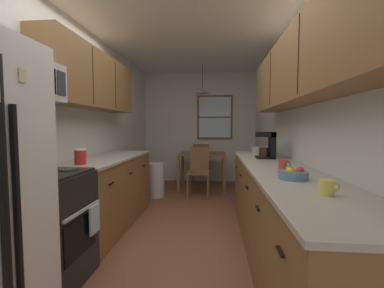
{
  "coord_description": "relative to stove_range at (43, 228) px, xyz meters",
  "views": [
    {
      "loc": [
        0.39,
        -2.38,
        1.28
      ],
      "look_at": [
        0.03,
        1.37,
        1.03
      ],
      "focal_mm": 23.71,
      "sensor_mm": 36.0,
      "label": 1
    }
  ],
  "objects": [
    {
      "name": "ground_plane",
      "position": [
        0.99,
        1.52,
        -0.47
      ],
      "size": [
        12.0,
        12.0,
        0.0
      ],
      "primitive_type": "plane",
      "color": "brown"
    },
    {
      "name": "wall_left",
      "position": [
        -0.36,
        1.52,
        0.8
      ],
      "size": [
        0.1,
        9.0,
        2.55
      ],
      "primitive_type": "cube",
      "color": "silver",
      "rests_on": "ground"
    },
    {
      "name": "wall_right",
      "position": [
        2.34,
        1.52,
        0.8
      ],
      "size": [
        0.1,
        9.0,
        2.55
      ],
      "primitive_type": "cube",
      "color": "silver",
      "rests_on": "ground"
    },
    {
      "name": "wall_back",
      "position": [
        0.99,
        4.17,
        0.8
      ],
      "size": [
        4.4,
        0.1,
        2.55
      ],
      "primitive_type": "cube",
      "color": "silver",
      "rests_on": "ground"
    },
    {
      "name": "ceiling_slab",
      "position": [
        0.99,
        1.52,
        2.12
      ],
      "size": [
        4.4,
        9.0,
        0.08
      ],
      "primitive_type": "cube",
      "color": "white"
    },
    {
      "name": "stove_range",
      "position": [
        0.0,
        0.0,
        0.0
      ],
      "size": [
        0.66,
        0.65,
        1.1
      ],
      "color": "black",
      "rests_on": "ground"
    },
    {
      "name": "microwave_over_range",
      "position": [
        -0.11,
        0.0,
        1.18
      ],
      "size": [
        0.39,
        0.56,
        0.31
      ],
      "color": "silver"
    },
    {
      "name": "counter_left",
      "position": [
        -0.01,
        1.25,
        -0.02
      ],
      "size": [
        0.64,
        1.84,
        0.9
      ],
      "color": "brown",
      "rests_on": "ground"
    },
    {
      "name": "upper_cabinets_left",
      "position": [
        -0.15,
        1.2,
        1.38
      ],
      "size": [
        0.33,
        1.92,
        0.68
      ],
      "color": "brown"
    },
    {
      "name": "counter_right",
      "position": [
        1.99,
        0.6,
        -0.02
      ],
      "size": [
        0.64,
        3.22,
        0.9
      ],
      "color": "brown",
      "rests_on": "ground"
    },
    {
      "name": "upper_cabinets_right",
      "position": [
        2.13,
        0.55,
        1.34
      ],
      "size": [
        0.33,
        2.9,
        0.62
      ],
      "color": "brown"
    },
    {
      "name": "dining_table",
      "position": [
        1.1,
        3.39,
        0.15
      ],
      "size": [
        0.97,
        0.73,
        0.74
      ],
      "color": "brown",
      "rests_on": "ground"
    },
    {
      "name": "dining_chair_near",
      "position": [
        1.07,
        2.81,
        0.03
      ],
      "size": [
        0.41,
        0.41,
        0.9
      ],
      "color": "brown",
      "rests_on": "ground"
    },
    {
      "name": "dining_chair_far",
      "position": [
        1.05,
        3.96,
        0.03
      ],
      "size": [
        0.4,
        0.4,
        0.9
      ],
      "color": "brown",
      "rests_on": "ground"
    },
    {
      "name": "pendant_light",
      "position": [
        1.1,
        3.39,
        1.56
      ],
      "size": [
        0.29,
        0.29,
        0.57
      ],
      "color": "black"
    },
    {
      "name": "back_window",
      "position": [
        1.35,
        4.1,
        1.04
      ],
      "size": [
        0.82,
        0.05,
        1.02
      ],
      "color": "brown"
    },
    {
      "name": "trash_bin",
      "position": [
        0.29,
        2.66,
        -0.16
      ],
      "size": [
        0.3,
        0.3,
        0.62
      ],
      "primitive_type": "cylinder",
      "color": "silver",
      "rests_on": "ground"
    },
    {
      "name": "storage_canister",
      "position": [
        -0.01,
        0.61,
        0.51
      ],
      "size": [
        0.12,
        0.12,
        0.16
      ],
      "color": "red",
      "rests_on": "counter_left"
    },
    {
      "name": "dish_towel",
      "position": [
        0.35,
        0.16,
        0.03
      ],
      "size": [
        0.02,
        0.16,
        0.24
      ],
      "primitive_type": "cube",
      "color": "silver"
    },
    {
      "name": "coffee_maker",
      "position": [
        2.02,
        1.31,
        0.6
      ],
      "size": [
        0.22,
        0.18,
        0.32
      ],
      "color": "black",
      "rests_on": "counter_right"
    },
    {
      "name": "mug_by_coffeemaker",
      "position": [
        2.0,
        -0.39,
        0.47
      ],
      "size": [
        0.11,
        0.08,
        0.09
      ],
      "color": "#E5CC4C",
      "rests_on": "counter_right"
    },
    {
      "name": "mug_spare",
      "position": [
        1.98,
        0.46,
        0.48
      ],
      "size": [
        0.11,
        0.07,
        0.09
      ],
      "color": "#BF3F33",
      "rests_on": "counter_right"
    },
    {
      "name": "fruit_bowl",
      "position": [
        1.95,
        0.05,
        0.47
      ],
      "size": [
        0.21,
        0.21,
        0.09
      ],
      "color": "#597F9E",
      "rests_on": "counter_right"
    },
    {
      "name": "dish_rack",
      "position": [
        2.05,
        1.72,
        0.48
      ],
      "size": [
        0.28,
        0.34,
        0.1
      ],
      "primitive_type": "cube",
      "color": "silver",
      "rests_on": "counter_right"
    },
    {
      "name": "table_serving_bowl",
      "position": [
        1.07,
        3.39,
        0.3
      ],
      "size": [
        0.19,
        0.19,
        0.06
      ],
      "primitive_type": "cylinder",
      "color": "silver",
      "rests_on": "dining_table"
    }
  ]
}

